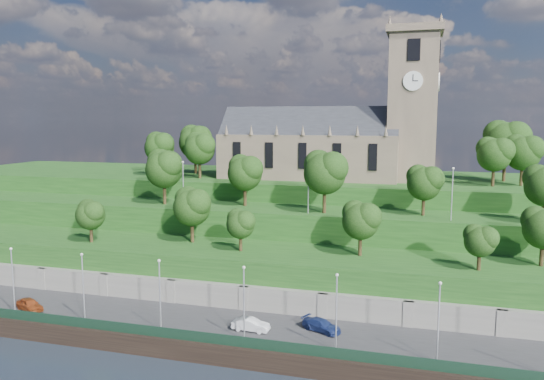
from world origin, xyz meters
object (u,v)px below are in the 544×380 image
(church, at_px, (336,137))
(car_left, at_px, (30,305))
(car_right, at_px, (322,325))
(car_middle, at_px, (251,325))

(church, bearing_deg, car_left, -126.72)
(church, height_order, car_left, church)
(car_left, height_order, car_right, car_left)
(car_middle, xyz_separation_m, car_right, (7.74, 2.08, -0.03))
(car_left, bearing_deg, car_middle, -63.64)
(car_right, bearing_deg, car_left, 119.94)
(church, xyz_separation_m, car_middle, (-2.89, -40.88, -19.81))
(car_left, bearing_deg, car_right, -61.00)
(church, relative_size, car_right, 8.23)
(car_middle, height_order, car_right, car_middle)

